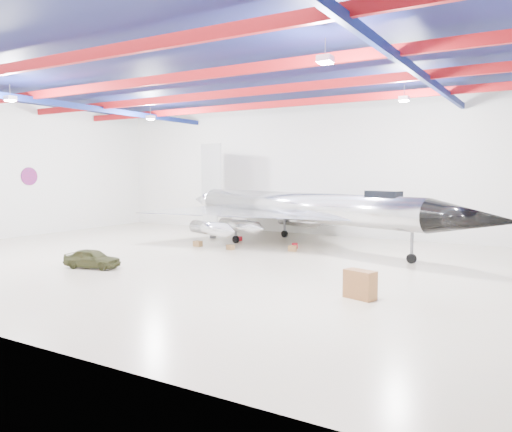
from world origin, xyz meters
The scene contains 15 objects.
floor centered at (0.00, 0.00, 0.00)m, with size 40.00×40.00×0.00m, color beige.
wall_back centered at (0.00, 15.00, 5.50)m, with size 40.00×40.00×0.00m, color silver.
wall_left centered at (-20.00, 0.00, 5.50)m, with size 30.00×30.00×0.00m, color silver.
ceiling centered at (0.00, 0.00, 11.00)m, with size 40.00×40.00×0.00m, color #0A0F38.
ceiling_structure centered at (0.00, 0.00, 10.32)m, with size 39.50×29.50×1.08m.
wall_roundel centered at (-19.94, 2.00, 5.00)m, with size 1.50×1.50×0.10m, color #B21414.
jet_aircraft centered at (2.10, 8.08, 2.57)m, with size 27.86×20.76×7.84m.
jeep centered at (-4.12, -5.36, 0.54)m, with size 1.27×3.17×1.08m, color #383A1D.
desk centered at (10.99, -4.31, 0.61)m, with size 1.33×0.66×1.22m, color brown.
crate_ply centered at (-4.03, 4.18, 0.20)m, with size 0.56×0.45×0.39m, color olive.
toolbox_red centered at (-3.12, 8.22, 0.17)m, with size 0.49×0.40×0.35m, color #A9101D.
parts_bin centered at (2.84, 5.68, 0.19)m, with size 0.54×0.43×0.38m, color olive.
crate_small centered at (-5.83, 8.56, 0.15)m, with size 0.42×0.33×0.29m, color #59595B.
tool_chest centered at (2.45, 6.83, 0.19)m, with size 0.43×0.43×0.39m, color #A9101D.
oil_barrel centered at (-1.14, 4.10, 0.17)m, with size 0.48×0.39×0.34m, color olive.
Camera 1 is at (17.74, -24.35, 5.32)m, focal length 35.00 mm.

